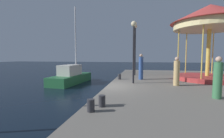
# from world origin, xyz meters

# --- Properties ---
(ground_plane) EXTENTS (120.00, 120.00, 0.00)m
(ground_plane) POSITION_xyz_m (0.00, 0.00, 0.00)
(ground_plane) COLOR black
(sailboat_green) EXTENTS (2.36, 5.37, 7.42)m
(sailboat_green) POSITION_xyz_m (-4.56, 4.67, 0.67)
(sailboat_green) COLOR #236638
(sailboat_green) RESTS_ON ground
(carousel) EXTENTS (5.53, 5.53, 5.53)m
(carousel) POSITION_xyz_m (6.91, 3.70, 4.94)
(carousel) COLOR #B23333
(carousel) RESTS_ON quay_dock
(lamp_post_near_edge) EXTENTS (0.36, 0.36, 4.00)m
(lamp_post_near_edge) POSITION_xyz_m (1.51, 1.13, 3.56)
(lamp_post_near_edge) COLOR black
(lamp_post_near_edge) RESTS_ON quay_dock
(lamp_post_mid_promenade) EXTENTS (0.36, 0.36, 4.67)m
(lamp_post_mid_promenade) POSITION_xyz_m (1.44, 5.63, 3.96)
(lamp_post_mid_promenade) COLOR black
(lamp_post_mid_promenade) RESTS_ON quay_dock
(bollard_north) EXTENTS (0.24, 0.24, 0.40)m
(bollard_north) POSITION_xyz_m (0.43, -4.42, 1.00)
(bollard_north) COLOR #2D2D33
(bollard_north) RESTS_ON quay_dock
(bollard_center) EXTENTS (0.24, 0.24, 0.40)m
(bollard_center) POSITION_xyz_m (0.38, 2.70, 1.00)
(bollard_center) COLOR #2D2D33
(bollard_center) RESTS_ON quay_dock
(bollard_south) EXTENTS (0.24, 0.24, 0.40)m
(bollard_south) POSITION_xyz_m (0.66, -3.87, 1.00)
(bollard_south) COLOR #2D2D33
(bollard_south) RESTS_ON quay_dock
(person_far_corner) EXTENTS (0.34, 0.34, 1.76)m
(person_far_corner) POSITION_xyz_m (5.12, -1.97, 1.62)
(person_far_corner) COLOR #387247
(person_far_corner) RESTS_ON quay_dock
(person_mid_promenade) EXTENTS (0.34, 0.34, 1.94)m
(person_mid_promenade) POSITION_xyz_m (2.00, 2.93, 1.72)
(person_mid_promenade) COLOR #2D4C8C
(person_mid_promenade) RESTS_ON quay_dock
(person_near_carousel) EXTENTS (0.34, 0.34, 1.73)m
(person_near_carousel) POSITION_xyz_m (4.10, 0.76, 1.61)
(person_near_carousel) COLOR tan
(person_near_carousel) RESTS_ON quay_dock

